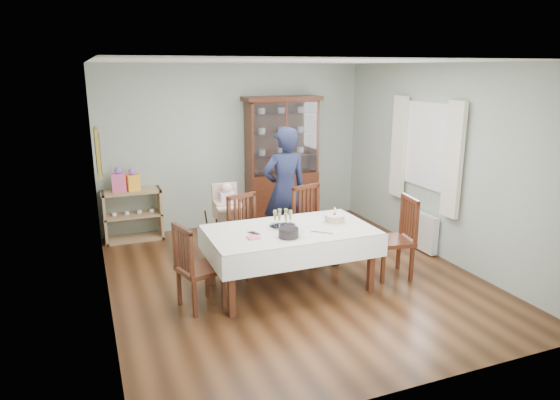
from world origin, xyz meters
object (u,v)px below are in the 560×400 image
birthday_cake (335,219)px  gift_bag_orange (133,180)px  dining_table (290,258)px  chair_far_left (250,251)px  woman (285,190)px  champagne_tray (283,222)px  gift_bag_pink (119,181)px  chair_end_left (199,283)px  china_cabinet (282,159)px  chair_end_right (393,253)px  high_chair (228,228)px  chair_far_right (314,240)px  sideboard (133,215)px

birthday_cake → gift_bag_orange: 3.32m
dining_table → chair_far_left: bearing=115.3°
woman → champagne_tray: (-0.48, -1.11, -0.10)m
chair_far_left → gift_bag_pink: size_ratio=2.70×
chair_end_left → birthday_cake: bearing=-101.9°
china_cabinet → woman: bearing=-110.1°
chair_end_left → gift_bag_pink: bearing=-3.0°
chair_end_left → gift_bag_pink: 2.79m
chair_end_right → champagne_tray: size_ratio=3.15×
chair_end_left → gift_bag_orange: size_ratio=2.81×
china_cabinet → chair_end_left: size_ratio=2.20×
chair_end_left → chair_end_right: size_ratio=0.94×
china_cabinet → high_chair: bearing=-137.2°
gift_bag_pink → champagne_tray: bearing=-54.8°
woman → gift_bag_orange: bearing=-34.5°
chair_end_right → gift_bag_orange: bearing=-122.7°
chair_far_right → gift_bag_orange: (-2.20, 1.86, 0.64)m
chair_end_right → birthday_cake: chair_end_right is taller
gift_bag_pink → birthday_cake: bearing=-46.7°
woman → birthday_cake: size_ratio=6.48×
champagne_tray → gift_bag_pink: size_ratio=0.87×
dining_table → chair_end_left: chair_end_left is taller
chair_end_left → sideboard: bearing=-6.5°
sideboard → high_chair: (1.18, -1.25, 0.02)m
gift_bag_pink → gift_bag_orange: (0.20, 0.00, -0.01)m
gift_bag_pink → woman: bearing=-30.9°
chair_far_left → chair_far_right: bearing=-13.9°
china_cabinet → sideboard: size_ratio=2.42×
sideboard → birthday_cake: 3.38m
chair_far_left → chair_far_right: (0.94, 0.05, 0.01)m
chair_far_left → high_chair: (-0.12, 0.68, 0.12)m
dining_table → birthday_cake: birthday_cake is taller
china_cabinet → gift_bag_pink: bearing=180.0°
chair_end_left → birthday_cake: 1.84m
gift_bag_orange → chair_end_right: bearing=-42.5°
champagne_tray → gift_bag_pink: 2.97m
gift_bag_orange → chair_end_left: bearing=-81.2°
gift_bag_pink → gift_bag_orange: bearing=0.0°
chair_end_left → chair_far_right: bearing=-82.4°
champagne_tray → birthday_cake: 0.67m
dining_table → gift_bag_pink: size_ratio=5.24×
china_cabinet → woman: (-0.48, -1.31, -0.20)m
sideboard → chair_far_left: bearing=-56.2°
sideboard → chair_end_right: bearing=-42.4°
china_cabinet → birthday_cake: bearing=-96.7°
sideboard → gift_bag_pink: gift_bag_pink is taller
woman → gift_bag_orange: (-1.99, 1.31, 0.04)m
sideboard → woman: bearing=-33.3°
chair_far_right → chair_end_right: size_ratio=1.01×
sideboard → chair_end_left: chair_end_left is taller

